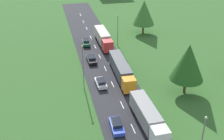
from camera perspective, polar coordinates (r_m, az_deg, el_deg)
The scene contains 13 objects.
road at distance 54.48m, azimuth 1.70°, elevation -6.20°, with size 10.00×140.00×0.06m, color #2B2B30.
lane_marking_centre at distance 51.10m, azimuth 2.93°, elevation -8.76°, with size 0.16×120.40×0.01m.
truck_lead at distance 47.72m, azimuth 6.93°, elevation -8.93°, with size 2.71×11.90×3.49m.
truck_second at distance 61.33m, azimuth 1.80°, elevation 0.16°, with size 2.80×14.13×3.45m.
truck_third at distance 77.49m, azimuth -1.69°, elevation 6.23°, with size 2.63×12.14×3.55m.
car_second at distance 47.72m, azimuth 0.89°, elevation -10.59°, with size 2.05×4.50×1.47m.
car_third at distance 58.94m, azimuth -2.18°, elevation -2.44°, with size 1.87×4.20×1.50m.
car_fourth at distance 68.73m, azimuth -3.95°, elevation 2.11°, with size 1.97×4.47×1.41m.
car_fifth at distance 78.10m, azimuth -5.02°, elevation 5.34°, with size 2.03×4.28×1.51m.
lamppost_second at distance 56.39m, azimuth -5.59°, elevation 0.92°, with size 0.36×0.36×9.28m.
lamppost_third at distance 76.47m, azimuth 1.10°, elevation 8.01°, with size 0.36×0.36×8.38m.
tree_oak at distance 85.03m, azimuth 6.15°, elevation 10.92°, with size 6.18×6.18×9.52m.
tree_pine at distance 55.95m, azimuth 14.41°, elevation 1.47°, with size 6.33×6.33×10.00m.
Camera 1 is at (-11.84, -19.18, 30.37)m, focal length 47.52 mm.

